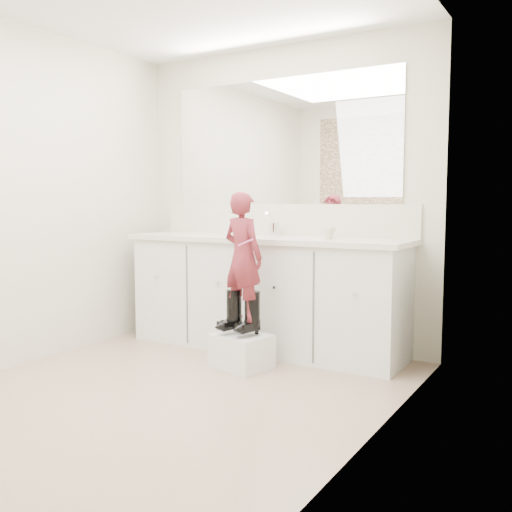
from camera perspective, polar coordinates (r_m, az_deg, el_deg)
The scene contains 16 objects.
floor at distance 3.60m, azimuth -9.18°, elevation -13.39°, with size 3.00×3.00×0.00m, color #7F6553.
wall_back at distance 4.66m, azimuth 2.57°, elevation 5.94°, with size 2.60×2.60×0.00m, color beige.
wall_left at distance 4.36m, azimuth -22.70°, elevation 5.56°, with size 3.00×3.00×0.00m, color beige.
wall_right at distance 2.76m, azimuth 11.75°, elevation 6.20°, with size 3.00×3.00×0.00m, color beige.
vanity_cabinet at distance 4.48m, azimuth 0.87°, elevation -3.99°, with size 2.20×0.55×0.85m, color silver.
countertop at distance 4.41m, azimuth 0.78°, elevation 1.69°, with size 2.28×0.58×0.04m, color beige.
backsplash at distance 4.65m, azimuth 2.48°, elevation 3.66°, with size 2.28×0.03×0.25m, color beige.
mirror at distance 4.67m, azimuth 2.53°, elevation 11.35°, with size 2.00×0.02×1.00m, color white.
faucet at distance 4.55m, azimuth 1.82°, elevation 2.68°, with size 0.08×0.08×0.10m, color silver.
cup at distance 4.17m, azimuth 7.32°, elevation 2.28°, with size 0.09×0.09×0.08m, color beige.
soap_bottle at distance 4.60m, azimuth -2.48°, elevation 3.34°, with size 0.09×0.09×0.20m, color silver.
step_stool at distance 4.04m, azimuth -1.45°, elevation -9.49°, with size 0.37×0.31×0.24m, color silver.
boot_left at distance 4.03m, azimuth -2.21°, elevation -5.54°, with size 0.11×0.21×0.31m, color black, non-canonical shape.
boot_right at distance 3.96m, azimuth -0.38°, elevation -5.76°, with size 0.11×0.21×0.31m, color black, non-canonical shape.
toddler at distance 3.94m, azimuth -1.31°, elevation -0.05°, with size 0.32×0.21×0.89m, color #B23648.
toothbrush at distance 3.82m, azimuth -1.07°, elevation 1.36°, with size 0.01×0.01×0.14m, color #E85AB3.
Camera 1 is at (2.20, -2.61, 1.16)m, focal length 40.00 mm.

